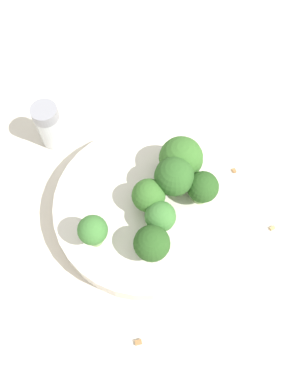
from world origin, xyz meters
The scene contains 13 objects.
ground_plane centered at (0.00, 0.00, 0.00)m, with size 3.00×3.00×0.00m, color beige.
bowl centered at (0.00, 0.00, 0.02)m, with size 0.22×0.22×0.03m, color silver.
broccoli_floret_0 centered at (0.03, 0.07, 0.06)m, with size 0.03×0.03×0.05m.
broccoli_floret_1 centered at (-0.01, 0.00, 0.06)m, with size 0.04×0.04×0.05m.
broccoli_floret_2 centered at (-0.03, 0.05, 0.06)m, with size 0.04×0.04×0.05m.
broccoli_floret_3 centered at (-0.02, -0.06, 0.06)m, with size 0.05×0.05×0.06m.
broccoli_floret_4 centered at (-0.05, -0.04, 0.06)m, with size 0.04×0.04×0.05m.
broccoli_floret_5 centered at (-0.02, -0.03, 0.07)m, with size 0.04×0.04×0.06m.
broccoli_floret_6 centered at (-0.03, 0.02, 0.06)m, with size 0.03×0.03×0.04m.
pepper_shaker centered at (0.16, -0.04, 0.03)m, with size 0.03×0.03×0.07m.
almond_crumb_0 centered at (-0.15, -0.06, 0.00)m, with size 0.01×0.00×0.01m, color tan.
almond_crumb_1 centered at (-0.08, -0.11, 0.00)m, with size 0.01×0.00×0.01m, color olive.
almond_crumb_2 centered at (-0.07, 0.14, 0.00)m, with size 0.01×0.01×0.01m, color olive.
Camera 1 is at (-0.08, 0.16, 0.44)m, focal length 35.00 mm.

